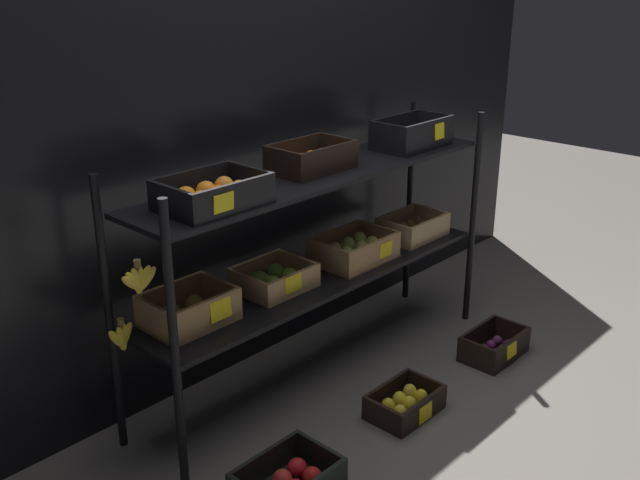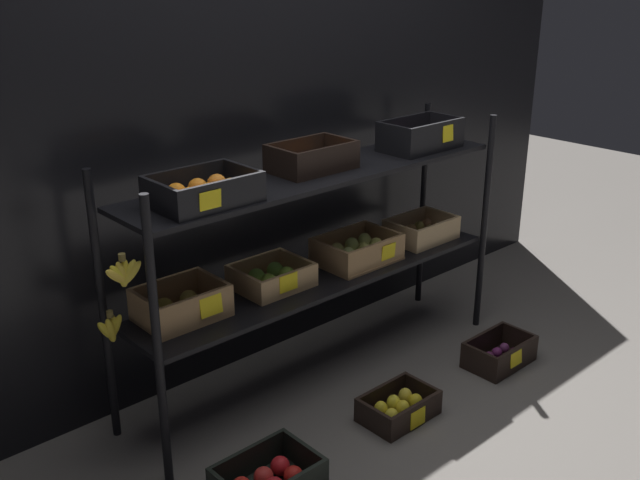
% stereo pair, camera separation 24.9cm
% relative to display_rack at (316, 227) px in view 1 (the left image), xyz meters
% --- Properties ---
extents(ground_plane, '(10.00, 10.00, 0.00)m').
position_rel_display_rack_xyz_m(ground_plane, '(0.02, -0.00, -0.72)').
color(ground_plane, '#605B56').
extents(storefront_wall, '(4.24, 0.12, 1.82)m').
position_rel_display_rack_xyz_m(storefront_wall, '(0.02, 0.39, 0.19)').
color(storefront_wall, black).
rests_on(storefront_wall, ground_plane).
extents(display_rack, '(1.97, 0.43, 1.10)m').
position_rel_display_rack_xyz_m(display_rack, '(0.00, 0.00, 0.00)').
color(display_rack, black).
rests_on(display_rack, ground_plane).
extents(crate_ground_lemon, '(0.31, 0.21, 0.11)m').
position_rel_display_rack_xyz_m(crate_ground_lemon, '(0.02, -0.49, -0.67)').
color(crate_ground_lemon, black).
rests_on(crate_ground_lemon, ground_plane).
extents(crate_ground_plum, '(0.33, 0.21, 0.13)m').
position_rel_display_rack_xyz_m(crate_ground_plum, '(0.69, -0.51, -0.67)').
color(crate_ground_plum, black).
rests_on(crate_ground_plum, ground_plane).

